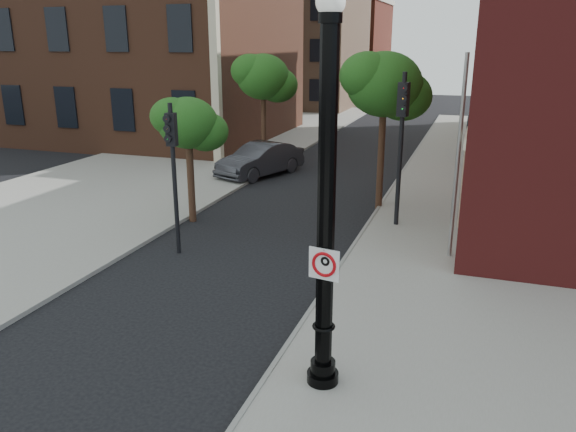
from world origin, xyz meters
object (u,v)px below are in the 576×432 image
at_px(no_parking_sign, 324,264).
at_px(parked_car, 260,160).
at_px(traffic_signal_left, 173,154).
at_px(traffic_signal_right, 402,125).
at_px(lamppost, 326,223).

height_order(no_parking_sign, parked_car, no_parking_sign).
distance_m(parked_car, traffic_signal_left, 10.29).
bearing_deg(no_parking_sign, traffic_signal_right, 100.18).
bearing_deg(traffic_signal_left, parked_car, 88.74).
height_order(lamppost, parked_car, lamppost).
distance_m(lamppost, parked_car, 16.81).
bearing_deg(traffic_signal_right, lamppost, -77.37).
relative_size(no_parking_sign, traffic_signal_right, 0.11).
distance_m(no_parking_sign, parked_car, 16.90).
xyz_separation_m(lamppost, parked_car, (-7.13, 15.04, -2.34)).
relative_size(parked_car, traffic_signal_right, 0.90).
distance_m(traffic_signal_left, traffic_signal_right, 7.18).
relative_size(no_parking_sign, parked_car, 0.12).
bearing_deg(traffic_signal_right, no_parking_sign, -77.21).
bearing_deg(lamppost, parked_car, 115.38).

